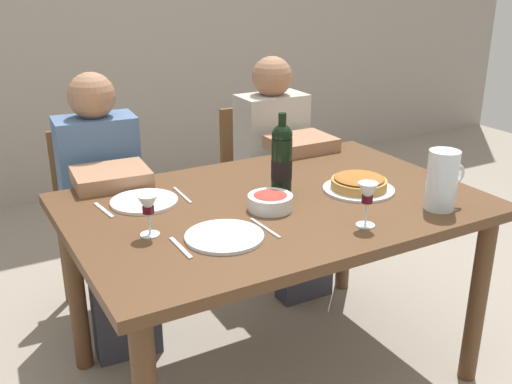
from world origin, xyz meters
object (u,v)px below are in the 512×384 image
object	(u,v)px
water_pitcher	(442,183)
dinner_plate_left_setting	(224,236)
wine_bottle	(282,160)
chair_right	(260,177)
dinner_plate_right_setting	(144,201)
chair_left	(98,210)
salad_bowl	(270,201)
diner_right	(283,168)
diner_left	(107,203)
baked_tart	(359,184)
wine_glass_right_diner	(148,207)
wine_glass_left_diner	(367,195)
dining_table	(275,223)

from	to	relation	value
water_pitcher	dinner_plate_left_setting	bearing A→B (deg)	168.85
wine_bottle	chair_right	bearing A→B (deg)	65.21
dinner_plate_right_setting	chair_left	bearing A→B (deg)	91.23
water_pitcher	salad_bowl	distance (m)	0.61
diner_right	diner_left	bearing A→B (deg)	2.42
baked_tart	wine_glass_right_diner	bearing A→B (deg)	179.45
wine_glass_left_diner	dining_table	bearing A→B (deg)	113.23
wine_bottle	chair_left	xyz separation A→B (m)	(-0.50, 0.83, -0.40)
salad_bowl	chair_right	bearing A→B (deg)	62.21
dinner_plate_right_setting	diner_left	xyz separation A→B (m)	(-0.03, 0.42, -0.15)
diner_left	chair_right	size ratio (longest dim) A/B	1.33
water_pitcher	dinner_plate_left_setting	world-z (taller)	water_pitcher
diner_right	water_pitcher	bearing A→B (deg)	92.07
baked_tart	chair_right	world-z (taller)	chair_right
dining_table	salad_bowl	xyz separation A→B (m)	(-0.06, -0.06, 0.12)
dinner_plate_left_setting	diner_left	world-z (taller)	diner_left
wine_bottle	wine_glass_right_diner	xyz separation A→B (m)	(-0.56, -0.11, -0.04)
baked_tart	chair_right	size ratio (longest dim) A/B	0.32
dinner_plate_right_setting	chair_left	size ratio (longest dim) A/B	0.28
water_pitcher	chair_right	size ratio (longest dim) A/B	0.25
wine_glass_left_diner	dinner_plate_left_setting	xyz separation A→B (m)	(-0.45, 0.14, -0.10)
wine_glass_left_diner	diner_right	world-z (taller)	diner_right
diner_right	wine_glass_left_diner	bearing A→B (deg)	74.05
wine_bottle	dinner_plate_right_setting	world-z (taller)	wine_bottle
dinner_plate_left_setting	water_pitcher	bearing A→B (deg)	-11.15
dinner_plate_left_setting	wine_glass_right_diner	bearing A→B (deg)	144.90
dinner_plate_left_setting	chair_left	size ratio (longest dim) A/B	0.29
dining_table	diner_left	bearing A→B (deg)	125.71
water_pitcher	chair_left	size ratio (longest dim) A/B	0.25
dining_table	wine_glass_right_diner	world-z (taller)	wine_glass_right_diner
wine_bottle	diner_right	xyz separation A→B (m)	(0.39, 0.62, -0.28)
water_pitcher	diner_right	bearing A→B (deg)	91.33
dining_table	chair_right	size ratio (longest dim) A/B	1.72
wine_glass_left_diner	wine_bottle	bearing A→B (deg)	102.93
water_pitcher	diner_left	size ratio (longest dim) A/B	0.19
salad_bowl	diner_right	distance (m)	0.90
dinner_plate_left_setting	baked_tart	bearing A→B (deg)	11.51
water_pitcher	dinner_plate_right_setting	xyz separation A→B (m)	(-0.90, 0.57, -0.09)
salad_bowl	chair_right	distance (m)	1.13
water_pitcher	dinner_plate_right_setting	size ratio (longest dim) A/B	0.87
water_pitcher	diner_left	xyz separation A→B (m)	(-0.93, 0.99, -0.24)
water_pitcher	wine_glass_right_diner	bearing A→B (deg)	163.33
water_pitcher	wine_glass_right_diner	size ratio (longest dim) A/B	1.56
salad_bowl	diner_left	bearing A→B (deg)	119.88
water_pitcher	wine_glass_right_diner	distance (m)	1.02
wine_glass_left_diner	baked_tart	bearing A→B (deg)	55.35
wine_bottle	wine_glass_left_diner	size ratio (longest dim) A/B	2.06
baked_tart	wine_bottle	bearing A→B (deg)	157.41
salad_bowl	chair_right	size ratio (longest dim) A/B	0.19
salad_bowl	wine_glass_left_diner	size ratio (longest dim) A/B	1.06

